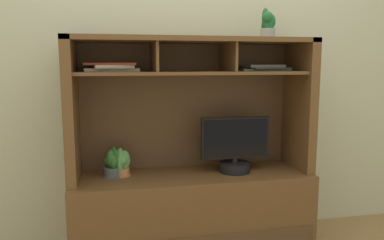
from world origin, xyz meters
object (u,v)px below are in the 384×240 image
(media_console, at_px, (192,189))
(magazine_stack_left, at_px, (262,68))
(potted_orchid, at_px, (122,164))
(potted_succulent, at_px, (268,25))
(potted_fern, at_px, (112,163))
(tv_monitor, at_px, (235,149))
(magazine_stack_centre, at_px, (112,67))

(media_console, height_order, magazine_stack_left, media_console)
(potted_orchid, xyz_separation_m, potted_succulent, (0.96, -0.03, 0.89))
(potted_succulent, bearing_deg, potted_fern, 178.35)
(potted_fern, bearing_deg, potted_orchid, 3.62)
(media_console, xyz_separation_m, potted_succulent, (0.50, -0.01, 1.08))
(potted_orchid, distance_m, potted_fern, 0.06)
(tv_monitor, bearing_deg, potted_succulent, 7.42)
(magazine_stack_left, height_order, potted_succulent, potted_succulent)
(media_console, relative_size, tv_monitor, 3.38)
(potted_orchid, height_order, potted_succulent, potted_succulent)
(magazine_stack_left, bearing_deg, potted_succulent, -80.91)
(tv_monitor, distance_m, potted_orchid, 0.75)
(media_console, xyz_separation_m, magazine_stack_left, (0.50, 0.04, 0.80))
(tv_monitor, height_order, potted_succulent, potted_succulent)
(tv_monitor, bearing_deg, potted_fern, 175.85)
(potted_fern, relative_size, magazine_stack_left, 0.57)
(magazine_stack_left, bearing_deg, media_console, -175.14)
(potted_succulent, bearing_deg, tv_monitor, -172.58)
(tv_monitor, bearing_deg, media_console, 171.95)
(magazine_stack_left, bearing_deg, potted_orchid, -178.76)
(magazine_stack_left, xyz_separation_m, potted_succulent, (0.01, -0.05, 0.28))
(media_console, distance_m, potted_succulent, 1.19)
(media_console, height_order, potted_fern, media_console)
(potted_orchid, xyz_separation_m, potted_fern, (-0.06, -0.00, 0.00))
(potted_fern, xyz_separation_m, potted_succulent, (1.02, -0.03, 0.88))
(tv_monitor, height_order, potted_orchid, tv_monitor)
(magazine_stack_centre, xyz_separation_m, potted_succulent, (1.01, -0.05, 0.27))
(potted_orchid, height_order, magazine_stack_left, magazine_stack_left)
(potted_orchid, xyz_separation_m, magazine_stack_left, (0.95, 0.02, 0.61))
(magazine_stack_centre, bearing_deg, potted_fern, -122.73)
(potted_orchid, bearing_deg, potted_succulent, -1.98)
(media_console, bearing_deg, magazine_stack_centre, 175.33)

